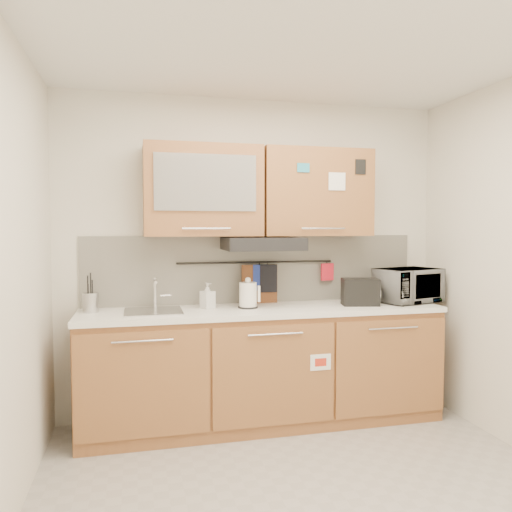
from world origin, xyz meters
TOP-DOWN VIEW (x-y plane):
  - floor at (0.00, 0.00)m, footprint 3.20×3.20m
  - ceiling at (0.00, 0.00)m, footprint 3.20×3.20m
  - wall_back at (0.00, 1.50)m, footprint 3.20×0.00m
  - base_cabinet at (0.00, 1.19)m, footprint 2.80×0.64m
  - countertop at (0.00, 1.19)m, footprint 2.82×0.62m
  - backsplash at (0.00, 1.49)m, footprint 2.80×0.02m
  - upper_cabinets at (-0.00, 1.32)m, footprint 1.82×0.37m
  - range_hood at (0.00, 1.25)m, footprint 0.60×0.46m
  - sink at (-0.85, 1.21)m, footprint 0.42×0.40m
  - utensil_rail at (0.00, 1.45)m, footprint 1.30×0.02m
  - utensil_crock at (-1.30, 1.29)m, footprint 0.12×0.12m
  - kettle at (-0.12, 1.22)m, footprint 0.17×0.15m
  - toaster at (0.79, 1.14)m, footprint 0.32×0.23m
  - microwave at (1.25, 1.20)m, footprint 0.59×0.48m
  - soap_bottle at (-0.43, 1.27)m, footprint 0.12×0.12m
  - cutting_board at (0.02, 1.44)m, footprint 0.30×0.04m
  - oven_mitt at (0.03, 1.44)m, footprint 0.13×0.04m
  - dark_pouch at (0.10, 1.44)m, footprint 0.15×0.05m
  - pot_holder at (0.62, 1.44)m, footprint 0.12×0.04m

SIDE VIEW (x-z plane):
  - floor at x=0.00m, z-range 0.00..0.00m
  - base_cabinet at x=0.00m, z-range -0.03..0.85m
  - countertop at x=0.00m, z-range 0.88..0.92m
  - sink at x=-0.85m, z-range 0.79..1.05m
  - utensil_crock at x=-1.30m, z-range 0.85..1.14m
  - kettle at x=-0.12m, z-range 0.89..1.13m
  - soap_bottle at x=-0.43m, z-range 0.92..1.12m
  - toaster at x=0.79m, z-range 0.92..1.14m
  - cutting_board at x=0.02m, z-range 0.87..1.24m
  - microwave at x=1.25m, z-range 0.92..1.20m
  - dark_pouch at x=0.10m, z-range 1.01..1.24m
  - oven_mitt at x=0.03m, z-range 1.03..1.24m
  - pot_holder at x=0.62m, z-range 1.10..1.24m
  - backsplash at x=0.00m, z-range 0.92..1.48m
  - utensil_rail at x=0.00m, z-range 1.25..1.27m
  - wall_back at x=0.00m, z-range -0.30..2.90m
  - range_hood at x=0.00m, z-range 1.37..1.47m
  - upper_cabinets at x=0.00m, z-range 1.48..2.18m
  - ceiling at x=0.00m, z-range 2.60..2.60m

